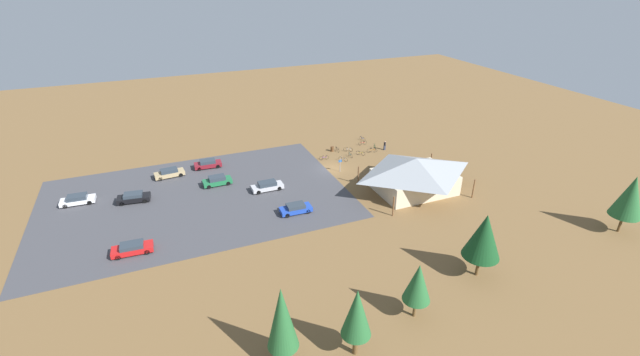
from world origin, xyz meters
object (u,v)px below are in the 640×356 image
(trash_bin, at_px, (332,149))
(car_tan_inner_stall, at_px, (169,173))
(bicycle_silver_back_row, at_px, (343,159))
(car_silver_back_corner, at_px, (267,186))
(pine_far_west, at_px, (484,236))
(pine_west, at_px, (630,196))
(car_blue_mid_lot, at_px, (296,208))
(bicycle_yellow_near_porch, at_px, (361,153))
(bicycle_orange_lone_west, at_px, (372,150))
(car_green_by_curb, at_px, (217,181))
(car_red_aisle_side, at_px, (132,248))
(visitor_near_lot, at_px, (385,145))
(bicycle_red_yard_left, at_px, (363,143))
(car_white_far_end, at_px, (78,199))
(bicycle_green_mid_cluster, at_px, (375,147))
(bicycle_blue_lone_east, at_px, (362,139))
(bicycle_purple_trailside, at_px, (324,158))
(bicycle_black_near_sign, at_px, (337,149))
(car_maroon_front_row, at_px, (208,164))
(pine_east, at_px, (282,318))
(bike_pavilion, at_px, (415,173))
(bicycle_white_front_row, at_px, (348,150))
(pine_far_east, at_px, (418,283))
(pine_mideast, at_px, (357,313))
(lot_sign, at_px, (340,164))
(car_black_end_stall, at_px, (134,197))
(bicycle_teal_yard_center, at_px, (350,155))

(trash_bin, bearing_deg, car_tan_inner_stall, -0.17)
(bicycle_silver_back_row, height_order, car_silver_back_corner, car_silver_back_corner)
(pine_far_west, height_order, car_tan_inner_stall, pine_far_west)
(pine_west, relative_size, car_blue_mid_lot, 1.78)
(bicycle_yellow_near_porch, bearing_deg, pine_far_west, 84.08)
(bicycle_orange_lone_west, height_order, car_green_by_curb, car_green_by_curb)
(bicycle_orange_lone_west, relative_size, car_red_aisle_side, 0.38)
(visitor_near_lot, bearing_deg, bicycle_red_yard_left, -54.93)
(car_white_far_end, bearing_deg, car_tan_inner_stall, -162.12)
(bicycle_green_mid_cluster, relative_size, car_tan_inner_stall, 0.35)
(trash_bin, distance_m, bicycle_red_yard_left, 6.55)
(pine_far_west, distance_m, bicycle_blue_lone_east, 41.32)
(bicycle_purple_trailside, bearing_deg, bicycle_black_near_sign, -144.70)
(car_blue_mid_lot, bearing_deg, pine_west, 151.27)
(bicycle_silver_back_row, relative_size, car_maroon_front_row, 0.30)
(pine_east, height_order, car_green_by_curb, pine_east)
(car_green_by_curb, bearing_deg, car_blue_mid_lot, 123.89)
(bike_pavilion, relative_size, bicycle_red_yard_left, 7.77)
(bicycle_green_mid_cluster, relative_size, bicycle_red_yard_left, 0.92)
(trash_bin, relative_size, visitor_near_lot, 0.53)
(bicycle_white_front_row, height_order, car_blue_mid_lot, car_blue_mid_lot)
(pine_east, distance_m, bicycle_red_yard_left, 50.53)
(pine_far_east, relative_size, bicycle_purple_trailside, 3.51)
(bicycle_silver_back_row, bearing_deg, bicycle_blue_lone_east, -135.55)
(pine_mideast, bearing_deg, visitor_near_lot, -123.22)
(pine_far_west, bearing_deg, car_maroon_front_row, -60.23)
(bicycle_yellow_near_porch, relative_size, bicycle_green_mid_cluster, 0.76)
(car_tan_inner_stall, bearing_deg, pine_far_west, 127.06)
(bicycle_blue_lone_east, bearing_deg, car_blue_mid_lot, 44.76)
(bicycle_purple_trailside, relative_size, visitor_near_lot, 1.00)
(trash_bin, bearing_deg, pine_east, 61.10)
(car_silver_back_corner, xyz_separation_m, car_red_aisle_side, (18.85, 9.22, -0.03))
(visitor_near_lot, bearing_deg, lot_sign, 25.21)
(bicycle_yellow_near_porch, distance_m, bicycle_silver_back_row, 4.21)
(car_black_end_stall, bearing_deg, bicycle_silver_back_row, -177.23)
(pine_far_west, height_order, car_maroon_front_row, pine_far_west)
(bicycle_blue_lone_east, bearing_deg, bicycle_orange_lone_west, 79.18)
(car_tan_inner_stall, bearing_deg, car_green_by_curb, 138.72)
(pine_east, relative_size, pine_west, 1.01)
(bicycle_silver_back_row, xyz_separation_m, car_silver_back_corner, (14.98, 5.42, 0.35))
(bicycle_black_near_sign, xyz_separation_m, car_black_end_stall, (34.38, 6.02, 0.36))
(bicycle_green_mid_cluster, distance_m, car_tan_inner_stall, 35.84)
(pine_far_west, relative_size, visitor_near_lot, 4.39)
(car_tan_inner_stall, bearing_deg, car_blue_mid_lot, 129.32)
(pine_mideast, distance_m, car_silver_back_corner, 32.20)
(bicycle_orange_lone_west, relative_size, car_white_far_end, 0.39)
(car_white_far_end, bearing_deg, car_blue_mid_lot, 153.02)
(car_blue_mid_lot, bearing_deg, pine_far_east, 100.23)
(pine_far_west, xyz_separation_m, bicycle_red_yard_left, (-6.12, -38.34, -4.64))
(bike_pavilion, height_order, bicycle_teal_yard_center, bike_pavilion)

